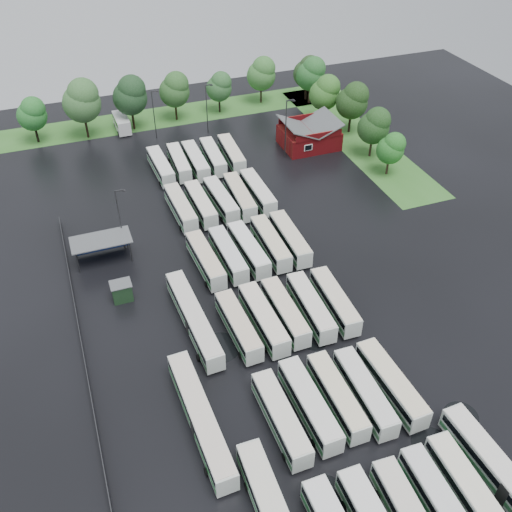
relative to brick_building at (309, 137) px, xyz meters
name	(u,v)px	position (x,y,z in m)	size (l,w,h in m)	color
ground	(275,333)	(-24.00, -42.77, -1.87)	(160.00, 160.00, 0.00)	black
brick_building	(309,137)	(0.00, 0.00, 0.00)	(10.07, 8.60, 5.39)	maroon
wash_shed	(101,241)	(-41.20, -20.74, 1.12)	(8.20, 4.20, 3.58)	#2D2D30
utility_hut	(122,291)	(-40.20, -30.17, -0.55)	(2.70, 2.20, 2.62)	black
grass_strip_north	(167,116)	(-22.00, 22.03, -1.86)	(80.00, 10.00, 0.01)	#336D26
grass_strip_east	(356,137)	(10.00, 0.03, -1.86)	(10.00, 50.00, 0.01)	#336D26
west_fence	(80,331)	(-46.20, -34.77, -1.27)	(0.10, 50.00, 1.20)	#2D2D30
bus_r0c3	(440,504)	(-18.69, -68.70, -0.23)	(2.61, 10.76, 2.98)	silver
bus_r0c4	(468,492)	(-15.62, -68.64, -0.18)	(2.66, 11.07, 3.06)	silver
bus_r1c0	(281,418)	(-28.49, -55.43, -0.20)	(2.46, 10.90, 3.03)	silver
bus_r1c1	(309,405)	(-25.11, -54.94, -0.16)	(2.57, 11.17, 3.10)	silver
bus_r1c2	(337,396)	(-21.91, -54.92, -0.24)	(2.29, 10.64, 2.96)	silver
bus_r1c3	(365,392)	(-18.95, -55.49, -0.21)	(2.51, 10.83, 3.00)	silver
bus_r1c4	(391,383)	(-15.76, -55.49, -0.17)	(2.72, 11.17, 3.09)	silver
bus_r2c0	(238,326)	(-28.27, -41.57, -0.24)	(2.63, 10.70, 2.96)	silver
bus_r2c1	(264,319)	(-25.06, -41.58, -0.17)	(2.65, 11.14, 3.08)	silver
bus_r2c2	(285,312)	(-22.14, -41.32, -0.23)	(2.37, 10.73, 2.98)	silver
bus_r2c3	(311,307)	(-18.82, -41.62, -0.20)	(2.65, 10.94, 3.03)	silver
bus_r2c4	(335,301)	(-15.56, -41.70, -0.22)	(2.68, 10.85, 3.00)	silver
bus_r3c0	(206,260)	(-28.37, -28.16, -0.21)	(2.78, 10.92, 3.01)	silver
bus_r3c1	(228,255)	(-25.13, -28.09, -0.22)	(2.52, 10.78, 2.99)	silver
bus_r3c2	(249,249)	(-22.08, -28.03, -0.20)	(2.73, 10.95, 3.03)	silver
bus_r3c3	(270,243)	(-18.68, -27.74, -0.19)	(2.46, 10.96, 3.04)	silver
bus_r3c4	(290,239)	(-15.69, -27.74, -0.17)	(2.58, 11.10, 3.08)	silver
bus_r4c0	(181,208)	(-28.34, -14.51, -0.18)	(2.70, 11.09, 3.07)	silver
bus_r4c1	(201,204)	(-25.15, -14.56, -0.22)	(2.50, 10.80, 2.99)	silver
bus_r4c2	(221,200)	(-21.83, -14.48, -0.20)	(2.76, 10.98, 3.03)	silver
bus_r4c3	(240,196)	(-18.78, -14.66, -0.15)	(2.77, 11.27, 3.11)	silver
bus_r4c4	(258,192)	(-15.61, -14.43, -0.16)	(2.41, 11.16, 3.10)	silver
bus_r5c0	(161,166)	(-28.32, -0.82, -0.20)	(2.65, 10.94, 3.03)	silver
bus_r5c1	(179,162)	(-25.00, -0.50, -0.25)	(2.62, 10.63, 2.94)	silver
bus_r5c2	(196,161)	(-22.16, -1.09, -0.17)	(2.50, 11.08, 3.08)	silver
bus_r5c3	(213,157)	(-18.89, -0.70, -0.21)	(2.78, 10.92, 3.02)	silver
bus_r5c4	(232,154)	(-15.47, -0.75, -0.19)	(2.86, 11.05, 3.05)	silver
artic_bus_west_b	(194,318)	(-32.93, -38.53, -0.22)	(3.02, 16.04, 2.96)	silver
artic_bus_west_c	(201,418)	(-36.10, -52.54, -0.19)	(2.86, 16.35, 3.02)	silver
artic_bus_east	(506,483)	(-11.86, -69.10, -0.19)	(2.92, 16.40, 3.03)	silver
minibus	(122,123)	(-31.58, 18.85, -0.26)	(2.59, 6.67, 2.90)	silver
tree_north_0	(32,113)	(-47.32, 19.35, 3.92)	(5.44, 5.44, 9.01)	black
tree_north_1	(82,100)	(-38.16, 18.02, 5.68)	(7.08, 7.08, 11.73)	black
tree_north_2	(131,95)	(-29.12, 18.66, 5.13)	(6.57, 6.57, 10.88)	black
tree_north_3	(175,89)	(-20.21, 19.80, 4.56)	(6.03, 6.03, 9.99)	black
tree_north_4	(220,86)	(-10.89, 20.21, 3.68)	(5.21, 5.21, 8.62)	black
tree_north_5	(262,73)	(-1.12, 21.71, 4.57)	(6.04, 6.04, 10.01)	#2E2218
tree_north_6	(308,71)	(8.67, 20.04, 4.27)	(5.78, 5.77, 9.55)	black
tree_east_0	(392,148)	(8.58, -14.22, 3.14)	(4.70, 4.70, 7.79)	#34241A
tree_east_1	(375,125)	(9.02, -7.53, 4.18)	(5.68, 5.68, 9.40)	black
tree_east_2	(353,100)	(10.12, 2.64, 4.60)	(6.07, 6.07, 10.05)	black
tree_east_3	(325,92)	(7.04, 8.29, 4.48)	(5.95, 5.95, 9.86)	#341F13
tree_east_4	(312,73)	(8.57, 18.05, 4.56)	(6.03, 6.03, 9.99)	#322219
lamp_post_ne	(287,125)	(-5.69, -2.37, 4.43)	(1.67, 0.33, 10.84)	#2D2D30
lamp_post_nw	(120,216)	(-37.91, -19.42, 3.77)	(1.49, 0.29, 9.71)	#2D2D30
lamp_post_back_w	(154,111)	(-25.94, 13.15, 3.60)	(1.45, 0.28, 9.42)	#2D2D30
lamp_post_back_e	(207,105)	(-15.97, 11.97, 3.74)	(1.49, 0.29, 9.66)	#2D2D30
puddle_0	(325,497)	(-27.44, -63.75, -1.86)	(4.45, 4.45, 0.01)	black
puddle_1	(431,443)	(-15.02, -62.40, -1.86)	(3.98, 3.98, 0.01)	black
puddle_2	(220,348)	(-31.04, -42.66, -1.86)	(4.97, 4.97, 0.01)	black
puddle_3	(314,341)	(-20.10, -45.61, -1.86)	(3.14, 3.14, 0.01)	black
puddle_4	(461,416)	(-10.11, -60.67, -1.86)	(3.66, 3.66, 0.01)	black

